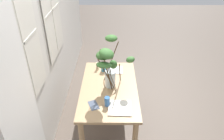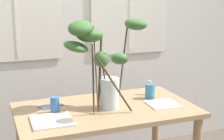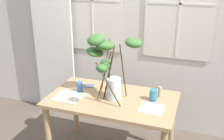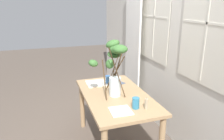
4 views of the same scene
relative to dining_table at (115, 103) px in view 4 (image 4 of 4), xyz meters
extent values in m
cube|color=beige|center=(0.00, 0.85, 0.88)|extent=(5.96, 0.12, 3.01)
cube|color=silver|center=(-0.53, 0.78, 1.00)|extent=(0.72, 0.01, 1.21)
cube|color=silver|center=(-0.53, 0.78, 1.00)|extent=(0.79, 0.01, 1.28)
cube|color=silver|center=(-0.53, 0.77, 1.00)|extent=(0.02, 0.01, 1.21)
cube|color=silver|center=(-0.53, 0.77, 1.00)|extent=(0.72, 0.01, 0.02)
cube|color=silver|center=(0.53, 0.78, 1.00)|extent=(0.72, 0.01, 1.21)
cube|color=silver|center=(0.53, 0.78, 1.00)|extent=(0.79, 0.01, 1.28)
cube|color=silver|center=(0.53, 0.77, 1.00)|extent=(0.02, 0.01, 1.21)
cube|color=silver|center=(0.53, 0.77, 1.00)|extent=(0.72, 0.01, 0.02)
cube|color=white|center=(-1.08, 0.68, 0.50)|extent=(0.58, 0.03, 2.25)
cube|color=tan|center=(0.00, 0.00, 0.09)|extent=(1.32, 0.76, 0.04)
cylinder|color=tan|center=(-0.60, -0.32, -0.27)|extent=(0.07, 0.07, 0.70)
cylinder|color=tan|center=(-0.60, 0.32, -0.27)|extent=(0.07, 0.07, 0.70)
cylinder|color=silver|center=(0.03, -0.01, 0.23)|extent=(0.14, 0.14, 0.23)
cylinder|color=silver|center=(0.03, -0.01, 0.15)|extent=(0.13, 0.13, 0.07)
cylinder|color=#47331E|center=(-0.01, -0.04, 0.31)|extent=(0.05, 0.09, 0.37)
ellipsoid|color=#38662D|center=(-0.05, -0.06, 0.49)|extent=(0.15, 0.16, 0.14)
cylinder|color=#47331E|center=(-0.07, 0.00, 0.41)|extent=(0.05, 0.21, 0.59)
ellipsoid|color=#38662D|center=(-0.17, 0.02, 0.71)|extent=(0.21, 0.22, 0.16)
cylinder|color=#47331E|center=(0.12, -0.02, 0.42)|extent=(0.03, 0.21, 0.61)
ellipsoid|color=#38662D|center=(0.22, -0.03, 0.73)|extent=(0.18, 0.17, 0.10)
cylinder|color=#47331E|center=(-0.04, 0.02, 0.39)|extent=(0.09, 0.14, 0.53)
ellipsoid|color=#38662D|center=(-0.10, 0.06, 0.65)|extent=(0.27, 0.27, 0.13)
cylinder|color=#47331E|center=(0.01, -0.14, 0.33)|extent=(0.27, 0.04, 0.42)
ellipsoid|color=#38662D|center=(0.00, -0.27, 0.53)|extent=(0.13, 0.14, 0.12)
cylinder|color=#47331E|center=(-0.09, 0.02, 0.35)|extent=(0.08, 0.24, 0.46)
ellipsoid|color=#38662D|center=(-0.20, 0.05, 0.57)|extent=(0.23, 0.23, 0.12)
cylinder|color=#386BAD|center=(-0.37, 0.02, 0.17)|extent=(0.06, 0.06, 0.12)
cylinder|color=teal|center=(0.41, 0.09, 0.17)|extent=(0.08, 0.08, 0.12)
cube|color=silver|center=(-0.43, -0.13, 0.12)|extent=(0.28, 0.28, 0.01)
cube|color=white|center=(0.43, -0.09, 0.12)|extent=(0.23, 0.23, 0.01)
cube|color=#4C566B|center=(-0.38, 0.18, 0.11)|extent=(0.20, 0.16, 0.00)
cylinder|color=tan|center=(0.46, 0.19, 0.17)|extent=(0.04, 0.04, 0.12)
cylinder|color=black|center=(0.46, 0.19, 0.23)|extent=(0.00, 0.00, 0.01)
camera|label=1|loc=(-2.31, -0.05, 1.82)|focal=33.80mm
camera|label=2|loc=(-0.81, -2.26, 0.96)|focal=54.75mm
camera|label=3|loc=(0.80, -2.29, 1.36)|focal=42.10mm
camera|label=4|loc=(2.31, -0.80, 1.19)|focal=34.56mm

